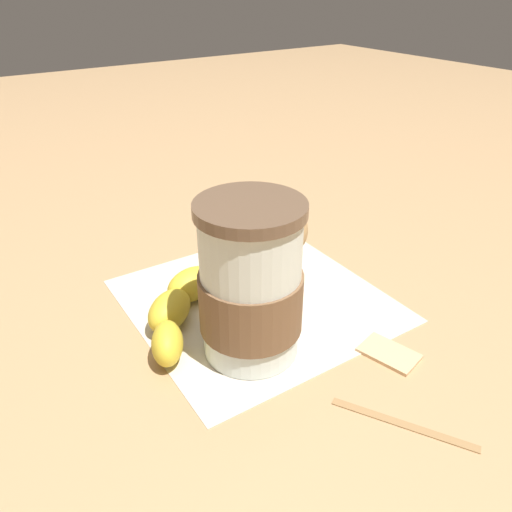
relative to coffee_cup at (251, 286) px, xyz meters
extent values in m
plane|color=tan|center=(0.06, -0.05, -0.07)|extent=(3.00, 3.00, 0.00)
cube|color=beige|center=(0.06, -0.05, -0.07)|extent=(0.25, 0.25, 0.00)
cylinder|color=silver|center=(0.00, 0.00, 0.00)|extent=(0.08, 0.08, 0.13)
cylinder|color=brown|center=(0.00, 0.00, 0.07)|extent=(0.09, 0.09, 0.01)
cylinder|color=brown|center=(0.00, 0.00, -0.01)|extent=(0.09, 0.09, 0.05)
cylinder|color=beige|center=(0.08, -0.07, -0.05)|extent=(0.06, 0.06, 0.04)
ellipsoid|color=#AD8451|center=(0.08, -0.07, 0.00)|extent=(0.08, 0.08, 0.06)
ellipsoid|color=yellow|center=(0.11, -0.04, -0.05)|extent=(0.04, 0.05, 0.03)
ellipsoid|color=yellow|center=(0.10, 0.01, -0.05)|extent=(0.04, 0.06, 0.03)
ellipsoid|color=yellow|center=(0.07, 0.05, -0.05)|extent=(0.06, 0.07, 0.03)
ellipsoid|color=yellow|center=(0.03, 0.07, -0.05)|extent=(0.06, 0.05, 0.03)
cube|color=#E0B27F|center=(-0.08, -0.10, -0.06)|extent=(0.06, 0.04, 0.01)
cube|color=#9E7547|center=(-0.14, -0.04, -0.07)|extent=(0.10, 0.06, 0.00)
camera|label=1|loc=(-0.29, 0.19, 0.23)|focal=35.00mm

